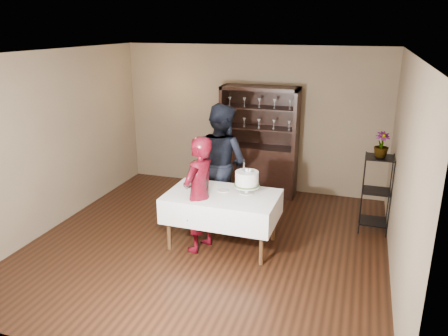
{
  "coord_description": "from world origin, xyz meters",
  "views": [
    {
      "loc": [
        1.97,
        -5.36,
        3.04
      ],
      "look_at": [
        0.21,
        0.1,
        1.15
      ],
      "focal_mm": 35.0,
      "sensor_mm": 36.0,
      "label": 1
    }
  ],
  "objects": [
    {
      "name": "potted_plant",
      "position": [
        2.28,
        1.19,
        1.38
      ],
      "size": [
        0.26,
        0.26,
        0.38
      ],
      "primitive_type": "imported",
      "rotation": [
        0.0,
        0.0,
        0.27
      ],
      "color": "#41612E",
      "rests_on": "plant_etagere"
    },
    {
      "name": "cake_table",
      "position": [
        0.2,
        0.05,
        0.6
      ],
      "size": [
        1.57,
        0.98,
        0.78
      ],
      "rotation": [
        0.0,
        0.0,
        -0.01
      ],
      "color": "white",
      "rests_on": "floor"
    },
    {
      "name": "cake",
      "position": [
        0.52,
        0.19,
        0.98
      ],
      "size": [
        0.42,
        0.42,
        0.5
      ],
      "rotation": [
        0.0,
        0.0,
        0.36
      ],
      "color": "silver",
      "rests_on": "cake_table"
    },
    {
      "name": "floor",
      "position": [
        0.0,
        0.0,
        0.0
      ],
      "size": [
        5.0,
        5.0,
        0.0
      ],
      "primitive_type": "plane",
      "color": "black",
      "rests_on": "ground"
    },
    {
      "name": "back_wall",
      "position": [
        0.0,
        2.5,
        1.35
      ],
      "size": [
        5.0,
        0.02,
        2.7
      ],
      "primitive_type": "cube",
      "color": "brown",
      "rests_on": "floor"
    },
    {
      "name": "woman",
      "position": [
        -0.06,
        -0.16,
        0.82
      ],
      "size": [
        0.54,
        0.68,
        1.64
      ],
      "primitive_type": "imported",
      "rotation": [
        0.0,
        0.0,
        -1.83
      ],
      "color": "#3A0512",
      "rests_on": "floor"
    },
    {
      "name": "plant_etagere",
      "position": [
        2.28,
        1.2,
        0.65
      ],
      "size": [
        0.42,
        0.42,
        1.2
      ],
      "color": "black",
      "rests_on": "floor"
    },
    {
      "name": "plate_far",
      "position": [
        0.18,
        0.17,
        0.79
      ],
      "size": [
        0.17,
        0.17,
        0.01
      ],
      "primitive_type": "cylinder",
      "rotation": [
        0.0,
        0.0,
        0.05
      ],
      "color": "silver",
      "rests_on": "cake_table"
    },
    {
      "name": "china_hutch",
      "position": [
        0.2,
        2.25,
        0.66
      ],
      "size": [
        1.4,
        0.48,
        2.0
      ],
      "color": "black",
      "rests_on": "floor"
    },
    {
      "name": "wall_left",
      "position": [
        -2.5,
        0.0,
        1.35
      ],
      "size": [
        0.02,
        5.0,
        2.7
      ],
      "primitive_type": "cube",
      "color": "brown",
      "rests_on": "floor"
    },
    {
      "name": "man",
      "position": [
        -0.1,
        0.92,
        0.95
      ],
      "size": [
        1.12,
        1.01,
        1.9
      ],
      "primitive_type": "imported",
      "rotation": [
        0.0,
        0.0,
        2.77
      ],
      "color": "black",
      "rests_on": "floor"
    },
    {
      "name": "wall_right",
      "position": [
        2.5,
        0.0,
        1.35
      ],
      "size": [
        0.02,
        5.0,
        2.7
      ],
      "primitive_type": "cube",
      "color": "brown",
      "rests_on": "floor"
    },
    {
      "name": "ceiling",
      "position": [
        0.0,
        0.0,
        2.7
      ],
      "size": [
        5.0,
        5.0,
        0.0
      ],
      "primitive_type": "plane",
      "rotation": [
        3.14,
        0.0,
        0.0
      ],
      "color": "silver",
      "rests_on": "back_wall"
    },
    {
      "name": "plate_near",
      "position": [
        -0.04,
        -0.16,
        0.79
      ],
      "size": [
        0.23,
        0.23,
        0.01
      ],
      "primitive_type": "cylinder",
      "rotation": [
        0.0,
        0.0,
        -0.18
      ],
      "color": "silver",
      "rests_on": "cake_table"
    }
  ]
}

